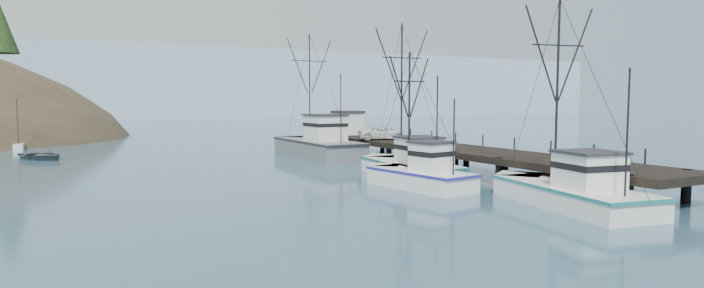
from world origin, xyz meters
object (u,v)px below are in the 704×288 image
trawler_near (567,191)px  motorboat (42,160)px  work_vessel (316,145)px  trawler_mid (417,176)px  pickup_truck (382,133)px  trawler_far (408,166)px  pier_shed (348,122)px  pier (443,149)px

trawler_near → motorboat: (-27.81, 41.89, -0.82)m
work_vessel → trawler_mid: bearing=-95.2°
trawler_near → pickup_truck: 26.51m
trawler_mid → pickup_truck: size_ratio=1.97×
work_vessel → motorboat: (-25.90, 10.43, -1.23)m
trawler_far → pier_shed: (5.38, 21.08, 2.60)m
trawler_far → work_vessel: size_ratio=0.78×
trawler_far → work_vessel: 17.26m
motorboat → pier: bearing=-73.0°
pier → trawler_near: size_ratio=3.58×
trawler_far → pickup_truck: trawler_far is taller
trawler_mid → work_vessel: work_vessel is taller
work_vessel → motorboat: work_vessel is taller
trawler_mid → pier_shed: size_ratio=3.04×
work_vessel → pickup_truck: (5.11, -5.21, 1.46)m
pier → pickup_truck: pickup_truck is taller
trawler_far → work_vessel: work_vessel is taller
work_vessel → pier: bearing=-66.8°
pier → pickup_truck: size_ratio=8.90×
trawler_near → pickup_truck: bearing=83.1°
trawler_far → pickup_truck: size_ratio=2.52×
pier_shed → pickup_truck: bearing=-93.9°
motorboat → trawler_near: bearing=-91.9°
trawler_near → trawler_far: (-1.57, 14.21, 0.00)m
pier → trawler_far: bearing=-151.8°
pier_shed → trawler_near: bearing=-96.2°
trawler_near → trawler_mid: trawler_near is taller
pier → trawler_mid: 11.32m
trawler_mid → trawler_near: bearing=-67.3°
trawler_near → work_vessel: size_ratio=0.76×
trawler_mid → trawler_far: trawler_far is taller
trawler_near → pickup_truck: trawler_near is taller
work_vessel → pickup_truck: work_vessel is taller
pickup_truck → pier: bearing=-156.2°
pier_shed → motorboat: pier_shed is taller
pier → trawler_mid: trawler_mid is taller
trawler_mid → motorboat: 40.31m
pickup_truck → trawler_mid: bearing=174.7°
trawler_near → pickup_truck: size_ratio=2.48×
pickup_truck → trawler_near: bearing=-169.3°
trawler_mid → trawler_far: size_ratio=0.78×
pier_shed → pickup_truck: (-0.61, -9.04, -0.73)m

